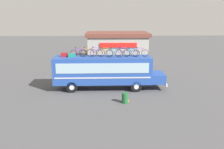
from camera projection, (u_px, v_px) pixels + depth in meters
ground_plane at (103, 89)px, 25.19m from camera, size 120.00×120.00×0.00m
bus at (105, 70)px, 24.74m from camera, size 11.01×2.61×3.25m
luggage_bag_1 at (64, 55)px, 24.58m from camera, size 0.62×0.44×0.36m
luggage_bag_2 at (72, 55)px, 24.40m from camera, size 0.67×0.49×0.32m
rooftop_bicycle_1 at (79, 53)px, 24.56m from camera, size 1.67×0.44×0.89m
rooftop_bicycle_2 at (88, 53)px, 24.60m from camera, size 1.78×0.44×0.91m
rooftop_bicycle_3 at (96, 53)px, 24.51m from camera, size 1.79×0.44×0.96m
rooftop_bicycle_4 at (105, 52)px, 24.72m from camera, size 1.76×0.44×0.90m
rooftop_bicycle_5 at (114, 53)px, 24.08m from camera, size 1.71×0.44×0.96m
rooftop_bicycle_6 at (123, 52)px, 24.76m from camera, size 1.68×0.44×0.93m
rooftop_bicycle_7 at (131, 53)px, 24.44m from camera, size 1.63×0.44×0.90m
rooftop_bicycle_8 at (140, 53)px, 24.52m from camera, size 1.75×0.44×0.92m
roadside_building at (117, 46)px, 40.07m from camera, size 9.84×6.61×4.42m
trash_bin at (125, 98)px, 21.12m from camera, size 0.55×0.55×0.87m
traffic_cone at (127, 99)px, 21.52m from camera, size 0.32×0.32×0.48m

